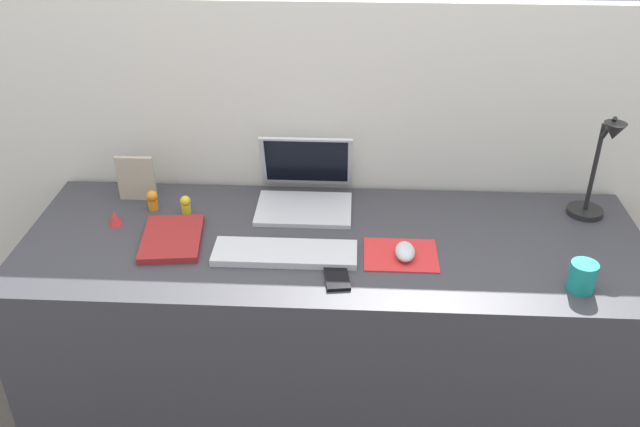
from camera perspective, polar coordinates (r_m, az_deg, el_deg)
The scene contains 15 objects.
ground_plane at distance 2.51m, azimuth 0.95°, elevation -16.60°, with size 6.00×6.00×0.00m, color #59514C.
back_wall at distance 2.39m, azimuth 1.42°, elevation 1.25°, with size 3.05×0.05×1.35m, color silver.
desk at distance 2.26m, azimuth 1.03°, elevation -10.17°, with size 1.85×0.66×0.74m, color #38383D.
laptop at distance 2.21m, azimuth -1.24°, elevation 2.18°, with size 0.30×0.28×0.21m.
keyboard at distance 1.96m, azimuth -2.93°, elevation -3.30°, with size 0.41×0.13×0.02m, color silver.
mousepad at distance 1.98m, azimuth 6.70°, elevation -3.43°, with size 0.21×0.17×0.00m, color red.
mouse at distance 1.96m, azimuth 7.07°, elevation -3.15°, with size 0.06×0.10×0.03m, color silver.
cell_phone at distance 1.88m, azimuth 1.38°, elevation -5.20°, with size 0.06×0.13×0.01m, color black.
desk_lamp at distance 2.22m, azimuth 22.06°, elevation 3.17°, with size 0.11×0.17×0.36m.
notebook_pad at distance 2.07m, azimuth -12.18°, elevation -2.05°, with size 0.17×0.24×0.02m, color maroon.
picture_frame at distance 2.30m, azimuth -15.00°, elevation 2.83°, with size 0.12×0.02×0.15m, color #B2A58C.
coffee_mug at distance 1.94m, azimuth 20.94°, elevation -4.91°, with size 0.07×0.07×0.08m, color teal.
toy_figurine_red at distance 2.19m, azimuth -16.65°, elevation -0.36°, with size 0.04×0.04×0.05m, color red.
toy_figurine_orange at distance 2.24m, azimuth -13.72°, elevation 1.13°, with size 0.04×0.04×0.07m.
toy_figurine_yellow at distance 2.20m, azimuth -11.08°, elevation 0.77°, with size 0.03×0.03×0.06m.
Camera 1 is at (0.05, -1.72, 1.83)m, focal length 38.59 mm.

